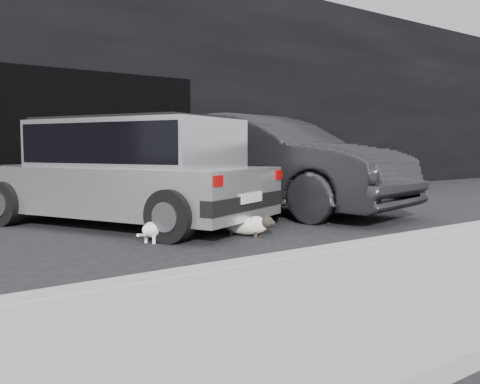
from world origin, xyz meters
TOP-DOWN VIEW (x-y plane):
  - ground at (0.00, 0.00)m, footprint 80.00×80.00m
  - building_facade at (1.00, 6.00)m, footprint 34.00×4.00m
  - garage_opening at (1.00, 3.99)m, footprint 4.00×0.10m
  - curb at (1.00, -2.60)m, footprint 18.00×0.25m
  - sidewalk at (1.00, -3.80)m, footprint 18.00×2.20m
  - silver_hatchback at (-0.00, 0.73)m, footprint 3.35×4.49m
  - second_car at (2.53, 0.80)m, footprint 2.86×5.29m
  - cat_siamese at (0.77, -1.04)m, footprint 0.53×0.77m
  - cat_white at (-0.30, -0.69)m, footprint 0.68×0.40m

SIDE VIEW (x-z plane):
  - ground at x=0.00m, z-range 0.00..0.00m
  - sidewalk at x=1.00m, z-range 0.00..0.11m
  - curb at x=1.00m, z-range 0.00..0.12m
  - cat_siamese at x=0.77m, z-range -0.01..0.28m
  - cat_white at x=-0.30m, z-range 0.00..0.34m
  - silver_hatchback at x=0.00m, z-range 0.07..1.58m
  - second_car at x=2.53m, z-range 0.00..1.66m
  - garage_opening at x=1.00m, z-range 0.00..2.60m
  - building_facade at x=1.00m, z-range 0.00..5.00m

